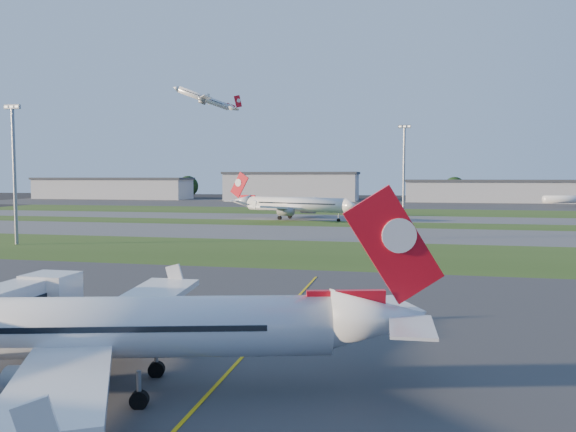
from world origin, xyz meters
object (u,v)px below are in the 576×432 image
(airliner_parked, at_px, (97,329))
(mini_jet_near, at_px, (573,199))
(light_mast_west, at_px, (14,165))
(light_mast_centre, at_px, (404,168))
(airliner_taxiing, at_px, (295,205))

(airliner_parked, height_order, mini_jet_near, airliner_parked)
(light_mast_west, relative_size, light_mast_centre, 1.00)
(airliner_taxiing, bearing_deg, airliner_parked, 116.77)
(airliner_parked, bearing_deg, mini_jet_near, 54.94)
(airliner_parked, bearing_deg, airliner_taxiing, 82.09)
(airliner_parked, xyz_separation_m, mini_jet_near, (85.24, 226.06, -0.51))
(light_mast_centre, bearing_deg, light_mast_west, -141.34)
(mini_jet_near, xyz_separation_m, light_mast_centre, (-68.84, -108.12, 11.53))
(airliner_taxiing, distance_m, light_mast_west, 80.92)
(airliner_taxiing, relative_size, light_mast_centre, 1.50)
(mini_jet_near, distance_m, light_mast_west, 215.28)
(airliner_parked, height_order, light_mast_centre, light_mast_centre)
(mini_jet_near, xyz_separation_m, light_mast_west, (-138.84, -164.12, 11.53))
(light_mast_west, height_order, light_mast_centre, same)
(airliner_parked, relative_size, mini_jet_near, 1.24)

